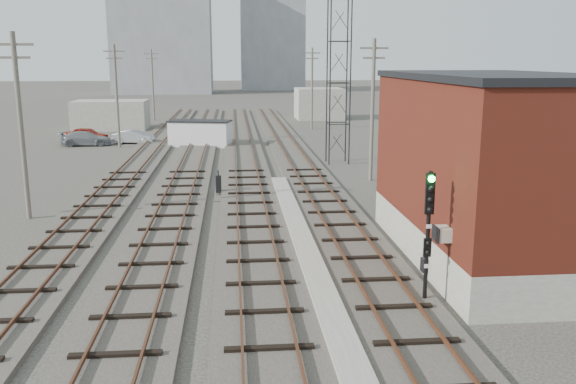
{
  "coord_description": "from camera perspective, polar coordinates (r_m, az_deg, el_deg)",
  "views": [
    {
      "loc": [
        -2.35,
        -10.26,
        7.72
      ],
      "look_at": [
        -0.07,
        14.93,
        2.2
      ],
      "focal_mm": 38.0,
      "sensor_mm": 36.0,
      "label": 1
    }
  ],
  "objects": [
    {
      "name": "utility_pole_right_a",
      "position": [
        39.38,
        7.91,
        7.94
      ],
      "size": [
        1.8,
        0.24,
        9.0
      ],
      "color": "#595147",
      "rests_on": "ground"
    },
    {
      "name": "switch_stand",
      "position": [
        35.7,
        -6.53,
        0.77
      ],
      "size": [
        0.34,
        0.34,
        1.32
      ],
      "rotation": [
        0.0,
        0.0,
        0.13
      ],
      "color": "black",
      "rests_on": "ground"
    },
    {
      "name": "car_grey",
      "position": [
        58.68,
        -18.39,
        4.77
      ],
      "size": [
        4.61,
        2.11,
        1.31
      ],
      "primitive_type": "imported",
      "rotation": [
        0.0,
        0.0,
        1.63
      ],
      "color": "gray",
      "rests_on": "ground"
    },
    {
      "name": "lattice_tower",
      "position": [
        45.94,
        4.78,
        12.0
      ],
      "size": [
        1.6,
        1.6,
        15.0
      ],
      "color": "black",
      "rests_on": "ground"
    },
    {
      "name": "utility_pole_right_b",
      "position": [
        68.89,
        2.25,
        9.88
      ],
      "size": [
        1.8,
        0.24,
        9.0
      ],
      "color": "#595147",
      "rests_on": "ground"
    },
    {
      "name": "signal_mast",
      "position": [
        19.61,
        13.01,
        -3.15
      ],
      "size": [
        0.4,
        0.42,
        4.35
      ],
      "color": "gray",
      "rests_on": "ground"
    },
    {
      "name": "utility_pole_left_a",
      "position": [
        32.05,
        -23.75,
        6.05
      ],
      "size": [
        1.8,
        0.24,
        9.0
      ],
      "color": "#595147",
      "rests_on": "ground"
    },
    {
      "name": "track_mid_right",
      "position": [
        49.85,
        -4.14,
        3.5
      ],
      "size": [
        3.2,
        90.0,
        0.39
      ],
      "color": "#332D28",
      "rests_on": "ground"
    },
    {
      "name": "shed_right",
      "position": [
        81.26,
        2.91,
        8.27
      ],
      "size": [
        6.0,
        6.0,
        4.0
      ],
      "primitive_type": "cube",
      "color": "gray",
      "rests_on": "ground"
    },
    {
      "name": "track_left",
      "position": [
        50.36,
        -13.29,
        3.29
      ],
      "size": [
        3.2,
        90.0,
        0.39
      ],
      "color": "#332D28",
      "rests_on": "ground"
    },
    {
      "name": "car_red",
      "position": [
        61.21,
        -18.29,
        5.11
      ],
      "size": [
        4.38,
        2.84,
        1.39
      ],
      "primitive_type": "imported",
      "rotation": [
        0.0,
        0.0,
        1.25
      ],
      "color": "#9A1D0E",
      "rests_on": "ground"
    },
    {
      "name": "ground",
      "position": [
        70.72,
        -3.25,
        6.03
      ],
      "size": [
        320.0,
        320.0,
        0.0
      ],
      "primitive_type": "plane",
      "color": "#282621",
      "rests_on": "ground"
    },
    {
      "name": "apartment_left",
      "position": [
        146.28,
        -11.7,
        14.93
      ],
      "size": [
        22.0,
        14.0,
        30.0
      ],
      "primitive_type": "cube",
      "color": "gray",
      "rests_on": "ground"
    },
    {
      "name": "platform_curb",
      "position": [
        25.58,
        1.47,
        -4.95
      ],
      "size": [
        0.9,
        28.0,
        0.26
      ],
      "primitive_type": "cube",
      "color": "gray",
      "rests_on": "ground"
    },
    {
      "name": "apartment_right",
      "position": [
        160.68,
        -1.51,
        14.2
      ],
      "size": [
        16.0,
        12.0,
        26.0
      ],
      "primitive_type": "cube",
      "color": "gray",
      "rests_on": "ground"
    },
    {
      "name": "brick_building",
      "position": [
        24.68,
        18.44,
        2.13
      ],
      "size": [
        6.54,
        12.2,
        7.22
      ],
      "color": "gray",
      "rests_on": "ground"
    },
    {
      "name": "site_trailer",
      "position": [
        55.93,
        -8.23,
        5.47
      ],
      "size": [
        5.94,
        3.57,
        2.34
      ],
      "rotation": [
        0.0,
        0.0,
        -0.22
      ],
      "color": "silver",
      "rests_on": "ground"
    },
    {
      "name": "car_silver",
      "position": [
        58.92,
        -14.24,
        5.03
      ],
      "size": [
        3.96,
        1.83,
        1.26
      ],
      "primitive_type": "imported",
      "rotation": [
        0.0,
        0.0,
        1.43
      ],
      "color": "#A0A3A7",
      "rests_on": "ground"
    },
    {
      "name": "utility_pole_left_b",
      "position": [
        56.26,
        -15.74,
        8.89
      ],
      "size": [
        1.8,
        0.24,
        9.0
      ],
      "color": "#595147",
      "rests_on": "ground"
    },
    {
      "name": "shed_left",
      "position": [
        71.84,
        -16.22,
        6.95
      ],
      "size": [
        8.0,
        5.0,
        3.2
      ],
      "primitive_type": "cube",
      "color": "gray",
      "rests_on": "ground"
    },
    {
      "name": "utility_pole_left_c",
      "position": [
        80.95,
        -12.56,
        9.96
      ],
      "size": [
        1.8,
        0.24,
        9.0
      ],
      "color": "#595147",
      "rests_on": "ground"
    },
    {
      "name": "track_right",
      "position": [
        50.08,
        0.45,
        3.57
      ],
      "size": [
        3.2,
        90.0,
        0.39
      ],
      "color": "#332D28",
      "rests_on": "ground"
    },
    {
      "name": "track_mid_left",
      "position": [
        49.94,
        -8.74,
        3.4
      ],
      "size": [
        3.2,
        90.0,
        0.39
      ],
      "color": "#332D28",
      "rests_on": "ground"
    }
  ]
}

